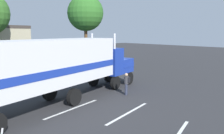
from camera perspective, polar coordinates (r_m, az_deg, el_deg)
The scene contains 7 objects.
ground_plane at distance 20.53m, azimuth -0.82°, elevation -4.42°, with size 120.00×120.00×0.00m, color #2D2D30.
lane_stripe_near at distance 14.50m, azimuth -9.59°, elevation -10.02°, with size 4.40×0.16×0.01m, color silver.
lane_stripe_mid at distance 13.63m, azimuth 3.98°, elevation -11.15°, with size 4.40×0.16×0.01m, color silver.
semi_truck at distance 15.39m, azimuth -12.20°, elevation 0.61°, with size 14.27×6.50×4.50m.
person_bystander at distance 17.21m, azimuth 3.58°, elevation -3.91°, with size 0.44×0.47×1.63m.
parked_bus at distance 27.71m, azimuth -22.80°, elevation 2.60°, with size 11.26×5.69×3.40m.
tree_right at distance 32.67m, azimuth -6.51°, elevation 12.92°, with size 4.90×4.90×9.64m.
Camera 1 is at (-12.91, -15.29, 4.57)m, focal length 37.38 mm.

